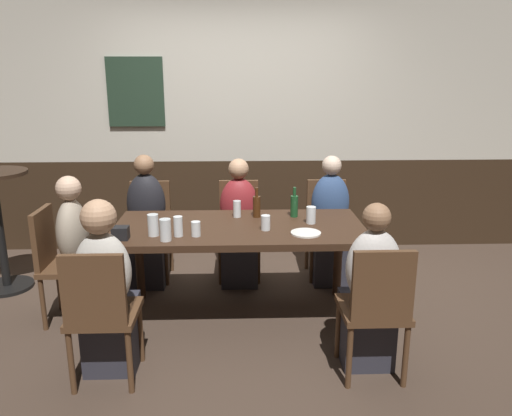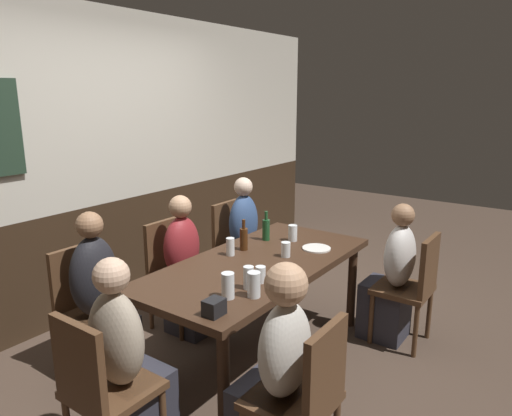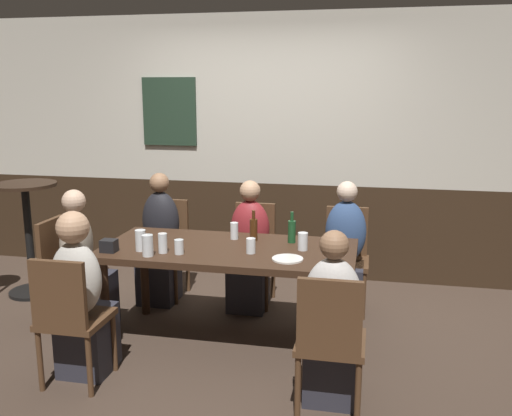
{
  "view_description": "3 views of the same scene",
  "coord_description": "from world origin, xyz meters",
  "px_view_note": "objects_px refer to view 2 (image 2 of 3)",
  "views": [
    {
      "loc": [
        0.0,
        -3.57,
        1.85
      ],
      "look_at": [
        0.13,
        0.03,
        0.87
      ],
      "focal_mm": 35.09,
      "sensor_mm": 36.0,
      "label": 1
    },
    {
      "loc": [
        -2.57,
        -1.82,
        1.91
      ],
      "look_at": [
        0.19,
        0.15,
        1.07
      ],
      "focal_mm": 33.18,
      "sensor_mm": 36.0,
      "label": 2
    },
    {
      "loc": [
        1.01,
        -3.85,
        1.9
      ],
      "look_at": [
        0.22,
        -0.06,
        1.06
      ],
      "focal_mm": 39.3,
      "sensor_mm": 36.0,
      "label": 3
    }
  ],
  "objects_px": {
    "person_left_near": "(276,384)",
    "highball_clear": "(293,234)",
    "chair_left_far": "(86,303)",
    "person_right_near": "(391,283)",
    "person_right_far": "(248,248)",
    "tumbler_water": "(228,287)",
    "dining_table": "(258,271)",
    "chair_mid_far": "(173,268)",
    "plate_white_large": "(316,248)",
    "tumbler_short": "(261,275)",
    "chair_left_near": "(305,394)",
    "condiment_caddy": "(214,307)",
    "pint_glass_amber": "(286,250)",
    "pint_glass_stout": "(230,248)",
    "person_left_far": "(101,311)",
    "chair_right_far": "(234,243)",
    "beer_glass_tall": "(249,279)",
    "chair_head_west": "(100,385)",
    "beer_bottle_green": "(266,229)",
    "chair_right_near": "(413,284)",
    "pint_glass_pale": "(254,286)",
    "person_head_west": "(127,374)",
    "person_mid_far": "(187,276)",
    "beer_bottle_brown": "(244,238)"
  },
  "relations": [
    {
      "from": "person_left_near",
      "to": "highball_clear",
      "type": "height_order",
      "value": "person_left_near"
    },
    {
      "from": "chair_left_far",
      "to": "person_right_near",
      "type": "distance_m",
      "value": 2.26
    },
    {
      "from": "person_right_far",
      "to": "tumbler_water",
      "type": "distance_m",
      "value": 1.72
    },
    {
      "from": "dining_table",
      "to": "chair_mid_far",
      "type": "xyz_separation_m",
      "value": [
        0.0,
        0.86,
        -0.17
      ]
    },
    {
      "from": "chair_left_far",
      "to": "plate_white_large",
      "type": "height_order",
      "value": "chair_left_far"
    },
    {
      "from": "tumbler_water",
      "to": "tumbler_short",
      "type": "xyz_separation_m",
      "value": [
        0.3,
        -0.02,
        -0.02
      ]
    },
    {
      "from": "chair_left_near",
      "to": "condiment_caddy",
      "type": "bearing_deg",
      "value": 89.1
    },
    {
      "from": "person_right_near",
      "to": "condiment_caddy",
      "type": "xyz_separation_m",
      "value": [
        -1.63,
        0.4,
        0.33
      ]
    },
    {
      "from": "pint_glass_amber",
      "to": "pint_glass_stout",
      "type": "height_order",
      "value": "pint_glass_stout"
    },
    {
      "from": "chair_left_far",
      "to": "person_left_far",
      "type": "bearing_deg",
      "value": -90.0
    },
    {
      "from": "dining_table",
      "to": "chair_right_far",
      "type": "distance_m",
      "value": 1.2
    },
    {
      "from": "highball_clear",
      "to": "chair_right_far",
      "type": "bearing_deg",
      "value": 71.3
    },
    {
      "from": "condiment_caddy",
      "to": "pint_glass_stout",
      "type": "bearing_deg",
      "value": 33.21
    },
    {
      "from": "beer_glass_tall",
      "to": "chair_left_near",
      "type": "bearing_deg",
      "value": -122.4
    },
    {
      "from": "chair_right_far",
      "to": "person_left_near",
      "type": "xyz_separation_m",
      "value": [
        -1.64,
        -1.55,
        -0.01
      ]
    },
    {
      "from": "person_right_far",
      "to": "highball_clear",
      "type": "height_order",
      "value": "person_right_far"
    },
    {
      "from": "person_right_near",
      "to": "person_left_far",
      "type": "distance_m",
      "value": 2.15
    },
    {
      "from": "highball_clear",
      "to": "plate_white_large",
      "type": "xyz_separation_m",
      "value": [
        -0.07,
        -0.25,
        -0.05
      ]
    },
    {
      "from": "dining_table",
      "to": "chair_head_west",
      "type": "bearing_deg",
      "value": 180.0
    },
    {
      "from": "chair_left_near",
      "to": "beer_glass_tall",
      "type": "bearing_deg",
      "value": 57.6
    },
    {
      "from": "chair_right_far",
      "to": "person_left_near",
      "type": "relative_size",
      "value": 0.77
    },
    {
      "from": "tumbler_short",
      "to": "beer_bottle_green",
      "type": "bearing_deg",
      "value": 31.99
    },
    {
      "from": "person_right_far",
      "to": "person_right_near",
      "type": "bearing_deg",
      "value": -90.0
    },
    {
      "from": "dining_table",
      "to": "chair_mid_far",
      "type": "distance_m",
      "value": 0.87
    },
    {
      "from": "chair_head_west",
      "to": "chair_left_far",
      "type": "bearing_deg",
      "value": 58.37
    },
    {
      "from": "chair_right_near",
      "to": "highball_clear",
      "type": "xyz_separation_m",
      "value": [
        -0.28,
        0.9,
        0.3
      ]
    },
    {
      "from": "tumbler_short",
      "to": "plate_white_large",
      "type": "bearing_deg",
      "value": 1.59
    },
    {
      "from": "pint_glass_pale",
      "to": "pint_glass_amber",
      "type": "bearing_deg",
      "value": 17.15
    },
    {
      "from": "person_head_west",
      "to": "chair_right_near",
      "type": "bearing_deg",
      "value": -23.13
    },
    {
      "from": "pint_glass_amber",
      "to": "condiment_caddy",
      "type": "xyz_separation_m",
      "value": [
        -1.0,
        -0.18,
        -0.0
      ]
    },
    {
      "from": "chair_mid_far",
      "to": "condiment_caddy",
      "type": "relative_size",
      "value": 8.0
    },
    {
      "from": "chair_mid_far",
      "to": "person_right_far",
      "type": "relative_size",
      "value": 0.77
    },
    {
      "from": "plate_white_large",
      "to": "pint_glass_amber",
      "type": "bearing_deg",
      "value": 160.21
    },
    {
      "from": "chair_left_near",
      "to": "pint_glass_pale",
      "type": "distance_m",
      "value": 0.69
    },
    {
      "from": "chair_head_west",
      "to": "chair_mid_far",
      "type": "bearing_deg",
      "value": 32.43
    },
    {
      "from": "plate_white_large",
      "to": "chair_head_west",
      "type": "bearing_deg",
      "value": 173.34
    },
    {
      "from": "chair_left_near",
      "to": "person_mid_far",
      "type": "distance_m",
      "value": 1.75
    },
    {
      "from": "chair_right_far",
      "to": "person_right_near",
      "type": "relative_size",
      "value": 0.8
    },
    {
      "from": "chair_left_far",
      "to": "person_left_near",
      "type": "bearing_deg",
      "value": -90.0
    },
    {
      "from": "person_left_near",
      "to": "person_right_near",
      "type": "bearing_deg",
      "value": 0.08
    },
    {
      "from": "dining_table",
      "to": "chair_right_far",
      "type": "height_order",
      "value": "chair_right_far"
    },
    {
      "from": "pint_glass_pale",
      "to": "tumbler_water",
      "type": "bearing_deg",
      "value": 131.9
    },
    {
      "from": "person_head_west",
      "to": "pint_glass_pale",
      "type": "xyz_separation_m",
      "value": [
        0.69,
        -0.33,
        0.33
      ]
    },
    {
      "from": "pint_glass_stout",
      "to": "tumbler_short",
      "type": "bearing_deg",
      "value": -121.46
    },
    {
      "from": "tumbler_short",
      "to": "condiment_caddy",
      "type": "distance_m",
      "value": 0.51
    },
    {
      "from": "chair_right_far",
      "to": "highball_clear",
      "type": "height_order",
      "value": "chair_right_far"
    },
    {
      "from": "person_head_west",
      "to": "person_right_near",
      "type": "bearing_deg",
      "value": -19.04
    },
    {
      "from": "dining_table",
      "to": "person_head_west",
      "type": "relative_size",
      "value": 1.65
    },
    {
      "from": "pint_glass_amber",
      "to": "beer_bottle_brown",
      "type": "relative_size",
      "value": 0.46
    },
    {
      "from": "chair_right_far",
      "to": "person_mid_far",
      "type": "relative_size",
      "value": 0.79
    }
  ]
}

